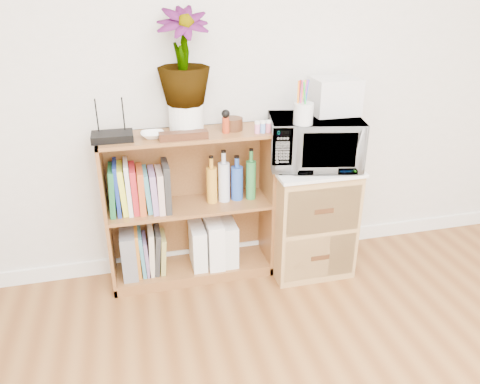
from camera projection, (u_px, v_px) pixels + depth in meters
name	position (u px, v px, depth m)	size (l,w,h in m)	color
skirting_board	(240.00, 249.00, 3.23)	(4.00, 0.02, 0.10)	white
bookshelf	(190.00, 208.00, 2.86)	(1.00, 0.30, 0.95)	brown
wicker_unit	(308.00, 218.00, 3.01)	(0.50, 0.45, 0.70)	#9E7542
microwave	(314.00, 142.00, 2.78)	(0.53, 0.36, 0.29)	white
pen_cup	(303.00, 114.00, 2.58)	(0.11, 0.11, 0.12)	silver
small_appliance	(334.00, 96.00, 2.76)	(0.27, 0.22, 0.21)	silver
router	(112.00, 137.00, 2.54)	(0.22, 0.15, 0.04)	black
white_bowl	(153.00, 135.00, 2.58)	(0.13, 0.13, 0.03)	white
plant_pot	(186.00, 119.00, 2.64)	(0.19, 0.19, 0.16)	white
potted_plant	(183.00, 57.00, 2.50)	(0.29, 0.29, 0.51)	#346C2B
trinket_box	(184.00, 136.00, 2.55)	(0.27, 0.07, 0.04)	#371B0F
kokeshi_doll	(226.00, 125.00, 2.65)	(0.04, 0.04, 0.09)	#AA3114
wooden_bowl	(232.00, 124.00, 2.71)	(0.12, 0.12, 0.07)	#391F0F
paint_jars	(263.00, 128.00, 2.66)	(0.11, 0.04, 0.06)	pink
file_box	(129.00, 252.00, 2.88)	(0.09, 0.24, 0.29)	slate
magazine_holder_left	(198.00, 246.00, 2.97)	(0.09, 0.22, 0.28)	white
magazine_holder_mid	(214.00, 242.00, 2.98)	(0.10, 0.25, 0.31)	white
magazine_holder_right	(228.00, 241.00, 3.01)	(0.09, 0.23, 0.28)	silver
cookbooks	(139.00, 189.00, 2.73)	(0.35, 0.20, 0.31)	#1A6234
liquor_bottles	(231.00, 178.00, 2.84)	(0.31, 0.07, 0.32)	gold
lower_books	(150.00, 251.00, 2.91)	(0.19, 0.19, 0.29)	#C07222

